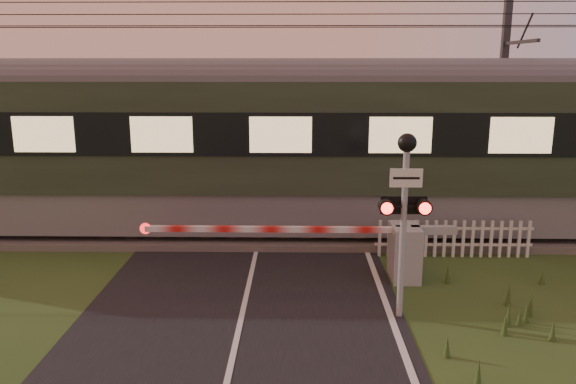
{
  "coord_description": "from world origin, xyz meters",
  "views": [
    {
      "loc": [
        1.02,
        -8.38,
        4.56
      ],
      "look_at": [
        0.82,
        3.2,
        1.92
      ],
      "focal_mm": 35.0,
      "sensor_mm": 36.0,
      "label": 1
    }
  ],
  "objects_px": {
    "boom_gate": "(392,249)",
    "catenary_mast": "(501,105)",
    "crossing_signal": "(405,193)",
    "picket_fence": "(454,239)"
  },
  "relations": [
    {
      "from": "boom_gate",
      "to": "catenary_mast",
      "type": "height_order",
      "value": "catenary_mast"
    },
    {
      "from": "crossing_signal",
      "to": "catenary_mast",
      "type": "xyz_separation_m",
      "value": [
        4.21,
        7.45,
        1.02
      ]
    },
    {
      "from": "picket_fence",
      "to": "catenary_mast",
      "type": "bearing_deg",
      "value": 60.46
    },
    {
      "from": "crossing_signal",
      "to": "catenary_mast",
      "type": "height_order",
      "value": "catenary_mast"
    },
    {
      "from": "boom_gate",
      "to": "crossing_signal",
      "type": "bearing_deg",
      "value": -94.4
    },
    {
      "from": "crossing_signal",
      "to": "picket_fence",
      "type": "bearing_deg",
      "value": 60.52
    },
    {
      "from": "crossing_signal",
      "to": "catenary_mast",
      "type": "bearing_deg",
      "value": 60.49
    },
    {
      "from": "boom_gate",
      "to": "catenary_mast",
      "type": "relative_size",
      "value": 1.06
    },
    {
      "from": "boom_gate",
      "to": "crossing_signal",
      "type": "height_order",
      "value": "crossing_signal"
    },
    {
      "from": "boom_gate",
      "to": "crossing_signal",
      "type": "xyz_separation_m",
      "value": [
        -0.15,
        -1.91,
        1.67
      ]
    }
  ]
}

